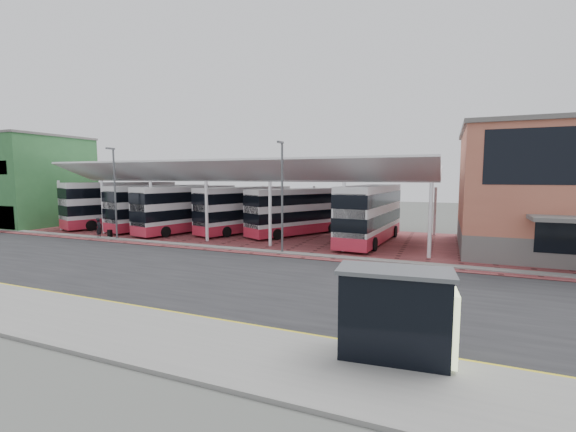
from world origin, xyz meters
name	(u,v)px	position (x,y,z in m)	size (l,w,h in m)	color
ground	(210,270)	(0.00, 0.00, 0.00)	(140.00, 140.00, 0.00)	#474A45
road	(200,274)	(0.00, -1.00, 0.01)	(120.00, 14.00, 0.02)	black
forecourt	(312,239)	(2.00, 13.00, 0.03)	(72.00, 16.00, 0.06)	brown
sidewalk	(78,321)	(0.00, -9.00, 0.07)	(120.00, 4.00, 0.14)	slate
north_kerb	(257,251)	(0.00, 6.20, 0.07)	(120.00, 0.80, 0.14)	slate
yellow_line_near	(119,306)	(0.00, -7.00, 0.03)	(120.00, 0.12, 0.01)	gold
yellow_line_far	(124,304)	(0.00, -6.70, 0.03)	(120.00, 0.12, 0.01)	gold
canopy	(238,174)	(-6.00, 13.94, 5.80)	(37.00, 11.63, 7.07)	white
shop_green	(42,181)	(-30.00, 10.97, 5.12)	(6.40, 10.20, 10.22)	#35743C
shop_cream	(6,180)	(-36.50, 10.97, 5.12)	(6.40, 10.20, 10.22)	#B6AE96
lamp_west	(115,191)	(-14.00, 6.27, 4.36)	(0.16, 0.90, 8.07)	#54575C
lamp_east	(282,194)	(2.00, 6.27, 4.36)	(0.16, 0.90, 8.07)	#54575C
bus_0	(121,204)	(-20.57, 13.30, 2.50)	(6.76, 12.11, 4.91)	silver
bus_1	(160,207)	(-15.09, 13.25, 2.35)	(5.51, 11.48, 4.62)	silver
bus_2	(187,209)	(-11.07, 12.49, 2.33)	(5.17, 11.39, 4.57)	silver
bus_3	(245,210)	(-5.63, 14.59, 2.30)	(5.84, 11.16, 4.50)	silver
bus_4	(297,212)	(-0.12, 14.91, 2.25)	(7.25, 10.55, 4.40)	silver
bus_5	(370,214)	(7.08, 13.22, 2.44)	(3.59, 11.81, 4.79)	silver
pedestrian	(99,228)	(-15.88, 6.09, 0.98)	(0.67, 0.44, 1.83)	black
suitcase	(110,233)	(-15.65, 7.03, 0.39)	(0.38, 0.27, 0.65)	black
bus_shelter	(404,307)	(11.96, -7.86, 1.84)	(3.54, 1.87, 2.73)	black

